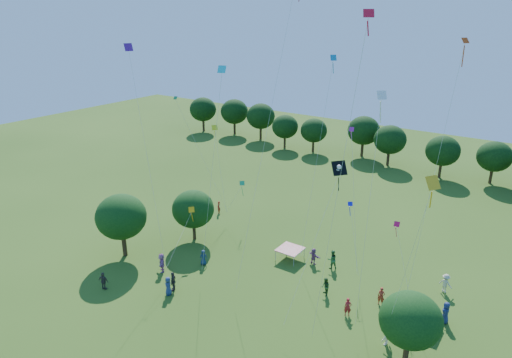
# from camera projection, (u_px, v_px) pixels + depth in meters

# --- Properties ---
(near_tree_west) EXTENTS (4.78, 4.78, 6.29)m
(near_tree_west) POSITION_uv_depth(u_px,v_px,m) (121.00, 217.00, 43.03)
(near_tree_west) COLOR #422B19
(near_tree_west) RESTS_ON ground
(near_tree_north) EXTENTS (4.29, 4.29, 5.36)m
(near_tree_north) POSITION_uv_depth(u_px,v_px,m) (193.00, 209.00, 46.43)
(near_tree_north) COLOR #422B19
(near_tree_north) RESTS_ON ground
(near_tree_east) EXTENTS (4.07, 4.07, 5.42)m
(near_tree_east) POSITION_uv_depth(u_px,v_px,m) (411.00, 320.00, 29.51)
(near_tree_east) COLOR #422B19
(near_tree_east) RESTS_ON ground
(treeline) EXTENTS (88.01, 8.77, 6.77)m
(treeline) POSITION_uv_depth(u_px,v_px,m) (404.00, 141.00, 68.14)
(treeline) COLOR #422B19
(treeline) RESTS_ON ground
(tent_red_stripe) EXTENTS (2.20, 2.20, 1.10)m
(tent_red_stripe) POSITION_uv_depth(u_px,v_px,m) (290.00, 249.00, 43.44)
(tent_red_stripe) COLOR red
(tent_red_stripe) RESTS_ON ground
(tent_blue) EXTENTS (2.20, 2.20, 1.10)m
(tent_blue) POSITION_uv_depth(u_px,v_px,m) (422.00, 314.00, 34.19)
(tent_blue) COLOR #1B39B3
(tent_blue) RESTS_ON ground
(crowd_person_0) EXTENTS (0.84, 0.71, 1.50)m
(crowd_person_0) POSITION_uv_depth(u_px,v_px,m) (203.00, 257.00, 42.58)
(crowd_person_0) COLOR navy
(crowd_person_0) RESTS_ON ground
(crowd_person_1) EXTENTS (0.69, 0.61, 1.54)m
(crowd_person_1) POSITION_uv_depth(u_px,v_px,m) (348.00, 307.00, 35.39)
(crowd_person_1) COLOR maroon
(crowd_person_1) RESTS_ON ground
(crowd_person_2) EXTENTS (0.84, 0.87, 1.59)m
(crowd_person_2) POSITION_uv_depth(u_px,v_px,m) (325.00, 287.00, 37.97)
(crowd_person_2) COLOR #244C20
(crowd_person_2) RESTS_ON ground
(crowd_person_3) EXTENTS (1.20, 0.74, 1.71)m
(crowd_person_3) POSITION_uv_depth(u_px,v_px,m) (445.00, 283.00, 38.34)
(crowd_person_3) COLOR #BEB698
(crowd_person_3) RESTS_ON ground
(crowd_person_4) EXTENTS (1.04, 0.64, 1.64)m
(crowd_person_4) POSITION_uv_depth(u_px,v_px,m) (104.00, 281.00, 38.73)
(crowd_person_4) COLOR #403733
(crowd_person_4) RESTS_ON ground
(crowd_person_5) EXTENTS (1.56, 0.97, 1.58)m
(crowd_person_5) POSITION_uv_depth(u_px,v_px,m) (314.00, 256.00, 42.73)
(crowd_person_5) COLOR #8A5082
(crowd_person_5) RESTS_ON ground
(crowd_person_6) EXTENTS (0.91, 0.84, 1.64)m
(crowd_person_6) POSITION_uv_depth(u_px,v_px,m) (168.00, 286.00, 38.03)
(crowd_person_6) COLOR navy
(crowd_person_6) RESTS_ON ground
(crowd_person_7) EXTENTS (0.63, 0.46, 1.56)m
(crowd_person_7) POSITION_uv_depth(u_px,v_px,m) (381.00, 296.00, 36.73)
(crowd_person_7) COLOR maroon
(crowd_person_7) RESTS_ON ground
(crowd_person_8) EXTENTS (1.00, 0.97, 1.83)m
(crowd_person_8) POSITION_uv_depth(u_px,v_px,m) (332.00, 259.00, 41.91)
(crowd_person_8) COLOR #2A632F
(crowd_person_8) RESTS_ON ground
(crowd_person_9) EXTENTS (0.58, 1.10, 1.63)m
(crowd_person_9) POSITION_uv_depth(u_px,v_px,m) (386.00, 335.00, 32.29)
(crowd_person_9) COLOR beige
(crowd_person_9) RESTS_ON ground
(crowd_person_10) EXTENTS (0.87, 1.12, 1.74)m
(crowd_person_10) POSITION_uv_depth(u_px,v_px,m) (173.00, 281.00, 38.61)
(crowd_person_10) COLOR #3D3531
(crowd_person_10) RESTS_ON ground
(crowd_person_11) EXTENTS (1.66, 1.56, 1.80)m
(crowd_person_11) POSITION_uv_depth(u_px,v_px,m) (162.00, 262.00, 41.43)
(crowd_person_11) COLOR #AF669E
(crowd_person_11) RESTS_ON ground
(crowd_person_12) EXTENTS (0.56, 0.91, 1.76)m
(crowd_person_12) POSITION_uv_depth(u_px,v_px,m) (446.00, 313.00, 34.58)
(crowd_person_12) COLOR navy
(crowd_person_12) RESTS_ON ground
(crowd_person_13) EXTENTS (0.59, 0.67, 1.51)m
(crowd_person_13) POSITION_uv_depth(u_px,v_px,m) (219.00, 207.00, 53.42)
(crowd_person_13) COLOR #A02A1D
(crowd_person_13) RESTS_ON ground
(pirate_kite) EXTENTS (1.19, 7.33, 10.56)m
(pirate_kite) POSITION_uv_depth(u_px,v_px,m) (338.00, 171.00, 33.92)
(pirate_kite) COLOR black
(red_high_kite) EXTENTS (0.96, 8.00, 25.54)m
(red_high_kite) POSITION_uv_depth(u_px,v_px,m) (289.00, 20.00, 34.32)
(red_high_kite) COLOR red
(small_kite_0) EXTENTS (4.04, 4.12, 21.17)m
(small_kite_0) POSITION_uv_depth(u_px,v_px,m) (346.00, 144.00, 22.80)
(small_kite_0) COLOR red
(small_kite_1) EXTENTS (2.13, 5.77, 3.32)m
(small_kite_1) POSITION_uv_depth(u_px,v_px,m) (189.00, 217.00, 43.54)
(small_kite_1) COLOR #FAA60D
(small_kite_2) EXTENTS (3.25, 5.83, 14.11)m
(small_kite_2) POSITION_uv_depth(u_px,v_px,m) (421.00, 221.00, 22.23)
(small_kite_2) COLOR #FEAA16
(small_kite_3) EXTENTS (2.13, 0.92, 3.87)m
(small_kite_3) POSITION_uv_depth(u_px,v_px,m) (241.00, 187.00, 49.25)
(small_kite_3) COLOR #1C9C54
(small_kite_4) EXTENTS (0.56, 5.13, 17.51)m
(small_kite_4) POSITION_uv_depth(u_px,v_px,m) (326.00, 105.00, 40.21)
(small_kite_4) COLOR #1279B5
(small_kite_5) EXTENTS (2.60, 2.42, 12.03)m
(small_kite_5) POSITION_uv_depth(u_px,v_px,m) (353.00, 169.00, 38.14)
(small_kite_5) COLOR #A41B9A
(small_kite_6) EXTENTS (0.65, 0.71, 16.61)m
(small_kite_6) POSITION_uv_depth(u_px,v_px,m) (376.00, 150.00, 28.28)
(small_kite_6) COLOR silver
(small_kite_7) EXTENTS (2.78, 0.71, 17.41)m
(small_kite_7) POSITION_uv_depth(u_px,v_px,m) (217.00, 120.00, 34.14)
(small_kite_7) COLOR #0DB7CC
(small_kite_8) EXTENTS (2.31, 1.55, 5.54)m
(small_kite_8) POSITION_uv_depth(u_px,v_px,m) (398.00, 236.00, 35.78)
(small_kite_8) COLOR #D20C45
(small_kite_9) EXTENTS (1.80, 0.53, 19.54)m
(small_kite_9) POSITION_uv_depth(u_px,v_px,m) (446.00, 125.00, 30.18)
(small_kite_9) COLOR red
(small_kite_10) EXTENTS (2.47, 1.36, 9.38)m
(small_kite_10) POSITION_uv_depth(u_px,v_px,m) (216.00, 139.00, 49.85)
(small_kite_10) COLOR yellow
(small_kite_11) EXTENTS (3.41, 4.06, 13.15)m
(small_kite_11) POSITION_uv_depth(u_px,v_px,m) (194.00, 138.00, 46.89)
(small_kite_11) COLOR #177F41
(small_kite_12) EXTENTS (2.35, 2.39, 5.49)m
(small_kite_12) POSITION_uv_depth(u_px,v_px,m) (351.00, 216.00, 39.51)
(small_kite_12) COLOR #1414CE
(small_kite_13) EXTENTS (5.19, 2.63, 18.57)m
(small_kite_13) POSITION_uv_depth(u_px,v_px,m) (136.00, 93.00, 38.28)
(small_kite_13) COLOR #631684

